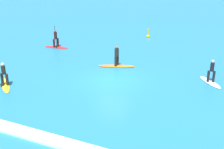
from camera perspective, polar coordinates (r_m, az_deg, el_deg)
The scene contains 7 objects.
ground_plane at distance 25.35m, azimuth 0.00°, elevation -1.04°, with size 120.00×120.00×0.00m, color teal.
surfer_on_white_board at distance 25.87m, azimuth 17.02°, elevation -0.30°, with size 2.18×2.20×1.88m.
surfer_on_red_board at distance 33.27m, azimuth -9.83°, elevation 5.56°, with size 2.59×0.99×2.38m.
surfer_on_yellow_board at distance 25.52m, azimuth -18.38°, elevation -0.77°, with size 2.42×2.40×2.19m.
surfer_on_orange_board at distance 27.85m, azimuth 0.82°, elevation 2.33°, with size 3.17×1.71×1.88m.
marker_buoy at distance 36.52m, azimuth 6.38°, elevation 6.84°, with size 0.38×0.38×1.03m.
wave_crest at distance 18.62m, azimuth -11.50°, elevation -10.99°, with size 14.02×0.90×0.18m, color white.
Camera 1 is at (9.53, -21.05, 10.42)m, focal length 51.99 mm.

